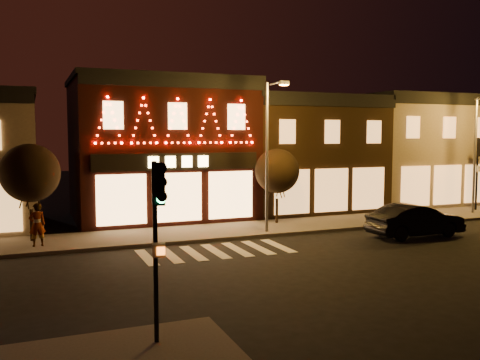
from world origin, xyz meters
TOP-DOWN VIEW (x-y plane):
  - ground at (0.00, 0.00)m, footprint 120.00×120.00m
  - sidewalk_far at (2.00, 8.00)m, footprint 44.00×4.00m
  - building_pulp at (0.00, 13.98)m, footprint 10.20×8.34m
  - building_right_a at (9.50, 13.99)m, footprint 9.20×8.28m
  - building_right_b at (18.50, 13.99)m, footprint 9.20×8.28m
  - traffic_signal_near at (-4.66, -5.26)m, footprint 0.35×0.45m
  - traffic_signal_far at (19.63, 8.40)m, footprint 0.42×0.54m
  - streetlamp_mid at (3.71, 6.47)m, footprint 0.49×1.71m
  - streetlamp_right at (18.42, 7.49)m, footprint 0.47×1.64m
  - tree_left at (-7.31, 8.63)m, footprint 2.67×2.67m
  - tree_right at (5.33, 8.88)m, footprint 2.46×2.46m
  - dark_sedan at (10.24, 3.40)m, footprint 4.89×1.71m
  - pedestrian at (-7.10, 7.26)m, footprint 0.75×0.55m

SIDE VIEW (x-z plane):
  - ground at x=0.00m, z-range 0.00..0.00m
  - sidewalk_far at x=2.00m, z-range 0.00..0.15m
  - dark_sedan at x=10.24m, z-range 0.00..1.61m
  - pedestrian at x=-7.10m, z-range 0.15..2.05m
  - tree_right at x=5.33m, z-range 0.97..5.08m
  - traffic_signal_near at x=-4.66m, z-range 1.02..5.28m
  - tree_left at x=-7.31m, z-range 1.04..5.51m
  - traffic_signal_far at x=19.63m, z-range 1.15..5.84m
  - building_right_a at x=9.50m, z-range 0.01..7.51m
  - building_right_b at x=18.50m, z-range 0.01..7.81m
  - building_pulp at x=0.00m, z-range 0.01..8.31m
  - streetlamp_right at x=18.42m, z-range 0.77..7.91m
  - streetlamp_mid at x=3.71m, z-range 0.80..8.23m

